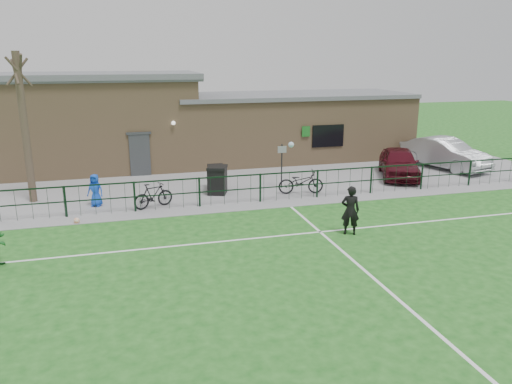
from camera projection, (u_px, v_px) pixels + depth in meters
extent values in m
plane|color=#1A5519|center=(307.00, 291.00, 12.81)|extent=(90.00, 90.00, 0.00)
cube|color=gray|center=(212.00, 174.00, 25.36)|extent=(34.00, 13.00, 0.02)
cube|color=white|center=(238.00, 205.00, 20.06)|extent=(28.00, 0.10, 0.01)
cube|color=white|center=(264.00, 237.00, 16.53)|extent=(28.00, 0.10, 0.01)
cube|color=white|center=(377.00, 281.00, 13.32)|extent=(0.10, 16.00, 0.01)
cube|color=black|center=(236.00, 190.00, 20.09)|extent=(28.00, 0.10, 1.20)
cylinder|color=#413327|center=(25.00, 129.00, 19.74)|extent=(0.30, 0.30, 6.00)
cube|color=black|center=(217.00, 181.00, 21.54)|extent=(1.00, 1.05, 1.13)
cube|color=black|center=(216.00, 178.00, 22.30)|extent=(0.69, 0.77, 1.00)
cylinder|color=black|center=(282.00, 166.00, 22.39)|extent=(0.07, 0.07, 2.00)
imported|color=#460C16|center=(399.00, 163.00, 24.43)|extent=(3.26, 4.55, 1.44)
imported|color=#AAADB2|center=(444.00, 153.00, 26.37)|extent=(3.02, 5.12, 1.59)
imported|color=black|center=(153.00, 195.00, 19.57)|extent=(1.71, 1.06, 1.00)
imported|color=black|center=(301.00, 182.00, 21.55)|extent=(2.04, 1.00, 1.03)
imported|color=blue|center=(95.00, 190.00, 19.74)|extent=(0.75, 0.63, 1.30)
imported|color=black|center=(350.00, 210.00, 16.62)|extent=(0.71, 0.59, 1.68)
sphere|color=white|center=(291.00, 145.00, 19.13)|extent=(0.22, 0.22, 0.22)
sphere|color=white|center=(77.00, 221.00, 17.88)|extent=(0.22, 0.22, 0.22)
cube|color=#A2815B|center=(202.00, 131.00, 27.69)|extent=(24.00, 5.00, 3.50)
cube|color=#A2815B|center=(79.00, 90.00, 25.48)|extent=(11.52, 5.00, 1.20)
cube|color=#575A5F|center=(78.00, 76.00, 25.29)|extent=(12.02, 5.40, 0.28)
cube|color=#575A5F|center=(292.00, 95.00, 28.54)|extent=(13.44, 5.30, 0.22)
cube|color=#383A3D|center=(140.00, 155.00, 24.63)|extent=(1.00, 0.08, 2.10)
cube|color=black|center=(328.00, 136.00, 27.03)|extent=(1.80, 0.08, 1.20)
cube|color=#19661E|center=(306.00, 131.00, 26.57)|extent=(0.45, 0.04, 0.55)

